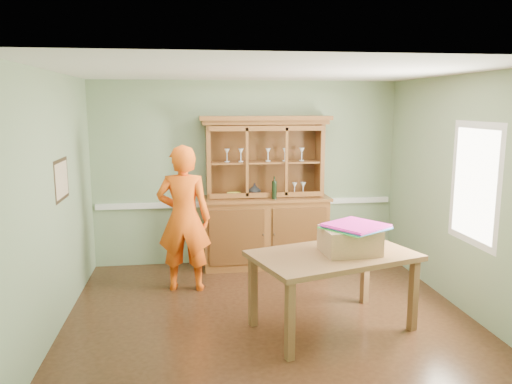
{
  "coord_description": "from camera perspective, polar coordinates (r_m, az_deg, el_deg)",
  "views": [
    {
      "loc": [
        -0.86,
        -5.3,
        2.36
      ],
      "look_at": [
        -0.08,
        0.4,
        1.35
      ],
      "focal_mm": 35.0,
      "sensor_mm": 36.0,
      "label": 1
    }
  ],
  "objects": [
    {
      "name": "window_panel",
      "position": [
        5.94,
        23.67,
        0.83
      ],
      "size": [
        0.03,
        0.96,
        1.36
      ],
      "color": "white",
      "rests_on": "wall_right"
    },
    {
      "name": "kite_stack",
      "position": [
        5.25,
        11.17,
        -3.92
      ],
      "size": [
        0.73,
        0.73,
        0.04
      ],
      "rotation": [
        0.0,
        0.0,
        0.6
      ],
      "color": "green",
      "rests_on": "cardboard_box"
    },
    {
      "name": "dining_table",
      "position": [
        5.33,
        8.81,
        -7.92
      ],
      "size": [
        1.88,
        1.44,
        0.83
      ],
      "rotation": [
        0.0,
        0.0,
        0.3
      ],
      "color": "brown",
      "rests_on": "floor"
    },
    {
      "name": "china_hutch",
      "position": [
        7.31,
        1.04,
        -2.55
      ],
      "size": [
        1.87,
        0.62,
        2.2
      ],
      "color": "brown",
      "rests_on": "floor"
    },
    {
      "name": "cardboard_box",
      "position": [
        5.31,
        10.66,
        -5.46
      ],
      "size": [
        0.59,
        0.48,
        0.26
      ],
      "primitive_type": "cube",
      "rotation": [
        0.0,
        0.0,
        0.06
      ],
      "color": "tan",
      "rests_on": "dining_table"
    },
    {
      "name": "ceiling",
      "position": [
        5.38,
        1.48,
        13.62
      ],
      "size": [
        4.5,
        4.5,
        0.0
      ],
      "primitive_type": "plane",
      "rotation": [
        3.14,
        0.0,
        0.0
      ],
      "color": "white",
      "rests_on": "wall_back"
    },
    {
      "name": "wall_front",
      "position": [
        3.56,
        6.61,
        -6.55
      ],
      "size": [
        4.5,
        0.0,
        4.5
      ],
      "primitive_type": "plane",
      "rotation": [
        -1.57,
        0.0,
        0.0
      ],
      "color": "gray",
      "rests_on": "floor"
    },
    {
      "name": "floor",
      "position": [
        5.87,
        1.36,
        -13.73
      ],
      "size": [
        4.5,
        4.5,
        0.0
      ],
      "primitive_type": "plane",
      "color": "#4C2D18",
      "rests_on": "ground"
    },
    {
      "name": "wall_back",
      "position": [
        7.42,
        -1.05,
        2.17
      ],
      "size": [
        4.5,
        0.0,
        4.5
      ],
      "primitive_type": "plane",
      "rotation": [
        1.57,
        0.0,
        0.0
      ],
      "color": "gray",
      "rests_on": "floor"
    },
    {
      "name": "wall_right",
      "position": [
        6.23,
        22.31,
        -0.09
      ],
      "size": [
        0.0,
        4.0,
        4.0
      ],
      "primitive_type": "plane",
      "rotation": [
        1.57,
        0.0,
        -1.57
      ],
      "color": "gray",
      "rests_on": "floor"
    },
    {
      "name": "wall_left",
      "position": [
        5.57,
        -22.08,
        -1.18
      ],
      "size": [
        0.0,
        4.0,
        4.0
      ],
      "primitive_type": "plane",
      "rotation": [
        1.57,
        0.0,
        1.57
      ],
      "color": "gray",
      "rests_on": "floor"
    },
    {
      "name": "chair_rail",
      "position": [
        7.47,
        -1.01,
        -1.27
      ],
      "size": [
        4.41,
        0.05,
        0.08
      ],
      "primitive_type": "cube",
      "color": "white",
      "rests_on": "wall_back"
    },
    {
      "name": "person",
      "position": [
        6.38,
        -8.24,
        -3.01
      ],
      "size": [
        0.74,
        0.53,
        1.87
      ],
      "primitive_type": "imported",
      "rotation": [
        0.0,
        0.0,
        3.01
      ],
      "color": "#FF5B10",
      "rests_on": "floor"
    },
    {
      "name": "framed_map",
      "position": [
        5.82,
        -21.3,
        1.32
      ],
      "size": [
        0.03,
        0.6,
        0.46
      ],
      "color": "#302113",
      "rests_on": "wall_left"
    }
  ]
}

